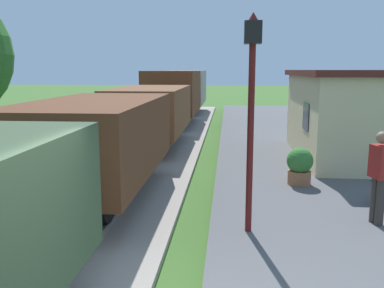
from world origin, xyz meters
The scene contains 5 objects.
freight_train centered at (-2.40, 13.18, 1.53)m, with size 2.50×32.60×2.72m.
station_hut centered at (4.40, 10.19, 1.65)m, with size 3.50×5.80×2.78m.
person_waiting centered at (3.24, 4.19, 1.18)m, with size 0.34×0.43×1.71m.
potted_planter centered at (2.28, 6.79, 0.72)m, with size 0.64×0.64×0.92m.
lamp_post_near centered at (0.89, 3.62, 2.80)m, with size 0.28×0.28×3.70m.
Camera 1 is at (0.50, -3.41, 3.04)m, focal length 39.23 mm.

